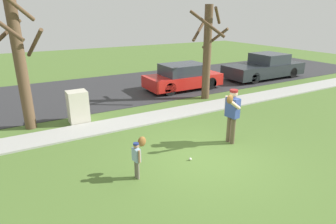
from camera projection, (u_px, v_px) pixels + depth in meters
ground_plane at (152, 119)px, 10.84m from camera, size 48.00×48.00×0.00m
sidewalk_strip at (151, 118)px, 10.91m from camera, size 36.00×1.20×0.06m
road_surface at (109, 89)px, 15.02m from camera, size 36.00×6.80×0.02m
person_adult at (232, 111)px, 8.51m from camera, size 0.68×0.69×1.71m
person_child at (138, 152)px, 6.84m from camera, size 0.43×0.42×0.99m
baseball at (190, 159)px, 7.81m from camera, size 0.07×0.07×0.07m
utility_cabinet at (78, 107)px, 10.33m from camera, size 0.69×0.61×1.19m
street_tree_near at (207, 50)px, 12.79m from camera, size 1.84×1.88×4.20m
street_tree_far at (20, 60)px, 9.24m from camera, size 1.84×1.88×4.44m
parked_hatchback_red at (183, 77)px, 14.88m from camera, size 4.00×1.75×1.33m
parked_pickup_dark at (265, 67)px, 17.48m from camera, size 5.20×1.95×1.48m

